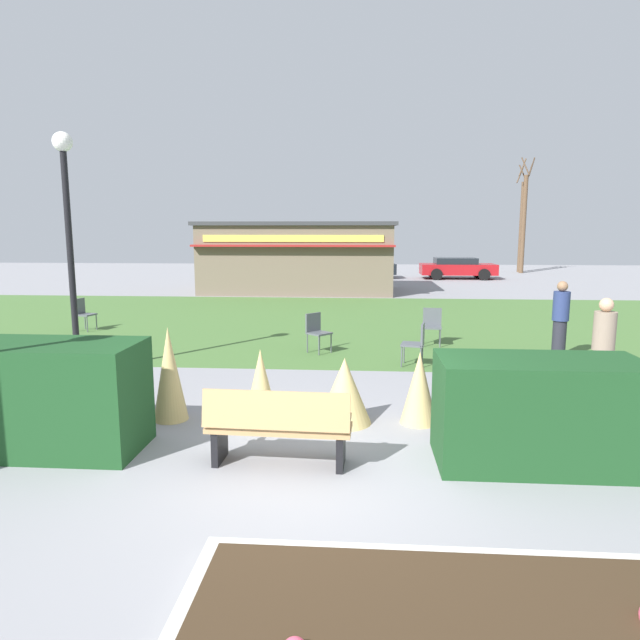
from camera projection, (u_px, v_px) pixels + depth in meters
name	position (u px, v px, depth m)	size (l,w,h in m)	color
ground_plane	(310.00, 475.00, 6.35)	(80.00, 80.00, 0.00)	gray
lawn_patch	(342.00, 321.00, 16.98)	(36.00, 12.00, 0.01)	#446B33
park_bench	(278.00, 427.00, 6.51)	(1.72, 0.60, 0.95)	tan
hedge_left	(47.00, 397.00, 6.97)	(2.32, 1.10, 1.38)	#19421E
hedge_right	(538.00, 412.00, 6.55)	(2.34, 1.10, 1.27)	#19421E
ornamental_grass_behind_left	(344.00, 391.00, 7.99)	(0.78, 0.78, 0.95)	tan
ornamental_grass_behind_right	(261.00, 387.00, 7.90)	(0.51, 0.51, 1.10)	tan
ornamental_grass_behind_center	(419.00, 388.00, 7.97)	(0.53, 0.53, 1.05)	tan
ornamental_grass_behind_far	(169.00, 374.00, 8.10)	(0.50, 0.50, 1.38)	tan
lamppost_mid	(68.00, 226.00, 10.44)	(0.36, 0.36, 4.52)	black
trash_bin	(615.00, 405.00, 7.41)	(0.52, 0.52, 0.89)	#2D4233
food_kiosk	(299.00, 257.00, 25.38)	(8.59, 5.35, 3.10)	#6B5B4C
cafe_chair_west	(432.00, 323.00, 13.44)	(0.48, 0.48, 0.89)	#4C5156
cafe_chair_east	(417.00, 341.00, 11.33)	(0.52, 0.52, 0.89)	#4C5156
cafe_chair_center	(316.00, 329.00, 12.64)	(0.62, 0.62, 0.89)	#4C5156
cafe_chair_north	(83.00, 312.00, 15.38)	(0.53, 0.53, 0.89)	#4C5156
person_strolling	(603.00, 349.00, 8.94)	(0.34, 0.34, 1.69)	#23232D
person_standing	(560.00, 320.00, 11.87)	(0.34, 0.34, 1.69)	#23232D
parked_car_west_slot	(266.00, 267.00, 32.66)	(4.22, 2.09, 1.20)	silver
parked_car_center_slot	(357.00, 267.00, 32.28)	(4.35, 2.36, 1.20)	black
parked_car_east_slot	(457.00, 268.00, 31.88)	(4.20, 2.07, 1.20)	maroon
tree_left_bg	(524.00, 222.00, 35.76)	(0.91, 0.96, 7.26)	brown
tree_right_bg	(521.00, 225.00, 36.62)	(0.91, 0.96, 6.91)	brown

